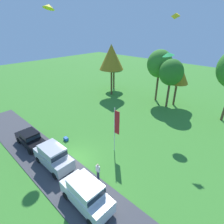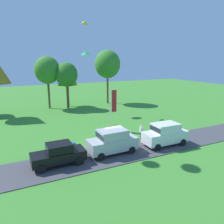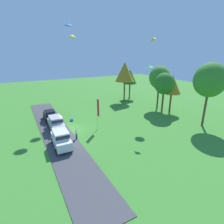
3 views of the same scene
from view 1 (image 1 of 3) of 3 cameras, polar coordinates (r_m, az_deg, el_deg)
The scene contains 16 objects.
ground_plane at distance 19.62m, azimuth -11.86°, elevation -15.09°, with size 120.00×120.00×0.00m, color #3D842D.
pavement_strip at distance 18.84m, azimuth -17.38°, elevation -17.87°, with size 36.00×4.40×0.06m, color #424247.
car_sedan_mid_row at distance 22.68m, azimuth -25.16°, elevation -7.73°, with size 4.41×1.97×1.84m.
car_suv_by_flagpole at distance 18.70m, azimuth -18.69°, elevation -13.30°, with size 4.62×2.08×2.28m.
car_suv_far_end at distance 14.90m, azimuth -8.47°, elevation -24.64°, with size 4.65×2.14×2.28m.
person_beside_suv at distance 16.89m, azimuth -4.62°, elevation -18.69°, with size 0.36×0.24×1.71m.
tree_right_of_center at distance 38.54m, azimuth 0.61°, elevation 15.98°, with size 3.65×3.65×7.72m.
tree_far_right at distance 34.58m, azimuth -0.20°, elevation 17.49°, with size 4.65×4.65×9.82m.
tree_lone_near at distance 32.80m, azimuth 15.29°, elevation 14.92°, with size 4.37×4.37×9.22m.
tree_left_of_center at distance 30.41m, azimuth 18.77°, elevation 12.09°, with size 3.87×3.87×8.17m.
tree_center_back at distance 31.74m, azimuth 20.91°, elevation 11.86°, with size 3.60×3.60×7.60m.
flag_banner at distance 18.43m, azimuth 1.36°, elevation -4.37°, with size 0.71×0.08×5.35m.
cooler_box at distance 22.63m, azimuth -14.80°, elevation -8.50°, with size 0.56×0.40×0.40m, color blue.
kite_delta_mid_center at distance 24.14m, azimuth 17.91°, elevation 17.55°, with size 1.48×1.48×0.45m, color green.
kite_diamond_low_drifter at distance 24.03m, azimuth 20.02°, elevation 27.65°, with size 0.77×0.88×0.35m, color yellow.
kite_delta_over_trees at distance 23.59m, azimuth -19.98°, elevation 29.68°, with size 1.31×1.31×0.44m, color yellow.
Camera 1 is at (12.60, -7.86, 12.82)m, focal length 28.00 mm.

